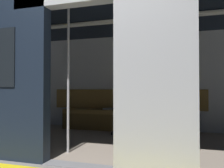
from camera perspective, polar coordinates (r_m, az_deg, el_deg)
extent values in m
plane|color=gray|center=(2.78, -8.55, -20.50)|extent=(60.00, 60.00, 0.00)
cube|color=silver|center=(2.38, 11.05, 2.32)|extent=(0.88, 0.12, 2.13)
cube|color=black|center=(2.40, 11.01, 8.44)|extent=(0.49, 0.02, 0.55)
cube|color=black|center=(4.03, -0.47, 17.19)|extent=(6.40, 2.73, 0.12)
cube|color=gray|center=(3.94, -0.48, -14.63)|extent=(6.08, 2.57, 0.01)
cube|color=silver|center=(5.07, 3.66, 0.48)|extent=(6.08, 0.10, 2.13)
cube|color=olive|center=(5.02, 3.52, -3.98)|extent=(3.52, 0.06, 0.45)
cube|color=white|center=(4.01, -0.47, 15.97)|extent=(4.48, 0.16, 0.03)
cube|color=gray|center=(2.78, -8.55, -20.39)|extent=(0.88, 0.19, 0.01)
cube|color=olive|center=(4.83, 2.95, -7.31)|extent=(2.74, 0.44, 0.09)
cube|color=brown|center=(4.66, 2.39, -10.31)|extent=(2.74, 0.04, 0.36)
cube|color=silver|center=(4.76, 4.08, -3.84)|extent=(0.41, 0.27, 0.50)
sphere|color=tan|center=(4.76, 4.07, 0.31)|extent=(0.21, 0.21, 0.21)
sphere|color=#B2ADA8|center=(4.77, 4.11, 0.75)|extent=(0.19, 0.19, 0.19)
cylinder|color=silver|center=(4.66, 6.68, -3.52)|extent=(0.08, 0.08, 0.44)
cylinder|color=silver|center=(4.82, 1.32, -3.45)|extent=(0.08, 0.08, 0.44)
cylinder|color=#38334C|center=(4.56, 4.30, -6.48)|extent=(0.19, 0.41, 0.14)
cylinder|color=#38334C|center=(4.62, 2.18, -6.41)|extent=(0.19, 0.41, 0.14)
cylinder|color=#38334C|center=(4.40, 3.42, -10.00)|extent=(0.10, 0.10, 0.41)
cylinder|color=#38334C|center=(4.47, 1.23, -9.87)|extent=(0.10, 0.10, 0.41)
cube|color=black|center=(4.40, 3.19, -12.86)|extent=(0.13, 0.23, 0.06)
cube|color=black|center=(4.46, 0.97, -12.68)|extent=(0.13, 0.23, 0.06)
cube|color=brown|center=(4.75, 8.30, -5.83)|extent=(0.26, 0.14, 0.17)
cube|color=#472718|center=(4.67, 8.17, -6.01)|extent=(0.02, 0.01, 0.14)
cube|color=silver|center=(4.93, -0.91, -6.50)|extent=(0.24, 0.27, 0.03)
cylinder|color=silver|center=(3.20, -11.38, 1.26)|extent=(0.04, 0.04, 2.11)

